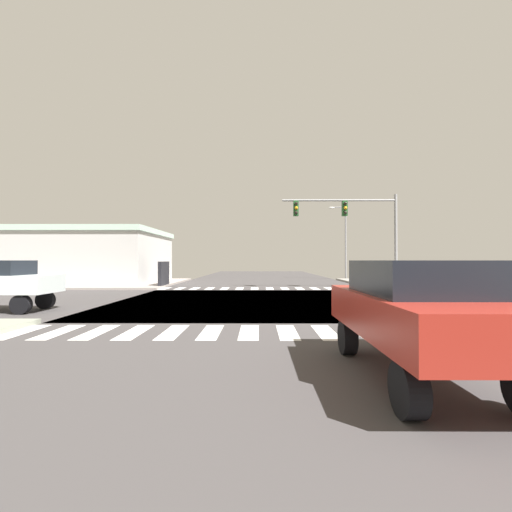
{
  "coord_description": "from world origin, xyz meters",
  "views": [
    {
      "loc": [
        -0.51,
        -16.73,
        1.88
      ],
      "look_at": [
        -0.64,
        3.08,
        2.12
      ],
      "focal_mm": 25.27,
      "sensor_mm": 36.0,
      "label": 1
    }
  ],
  "objects": [
    {
      "name": "street_lamp",
      "position": [
        7.91,
        19.02,
        4.4
      ],
      "size": [
        1.78,
        0.32,
        7.26
      ],
      "color": "gray",
      "rests_on": "ground"
    },
    {
      "name": "crosswalk_far",
      "position": [
        -0.25,
        7.3,
        0.0
      ],
      "size": [
        13.5,
        2.0,
        0.01
      ],
      "color": "silver",
      "rests_on": "ground"
    },
    {
      "name": "sedan_farside_2",
      "position": [
        2.0,
        -10.95,
        1.12
      ],
      "size": [
        1.8,
        4.3,
        1.88
      ],
      "color": "black",
      "rests_on": "ground"
    },
    {
      "name": "bank_building",
      "position": [
        -16.56,
        12.41,
        2.18
      ],
      "size": [
        17.55,
        9.9,
        4.34
      ],
      "color": "silver",
      "rests_on": "ground"
    },
    {
      "name": "sidewalk_corner_nw",
      "position": [
        -13.0,
        12.0,
        0.07
      ],
      "size": [
        12.0,
        12.0,
        0.14
      ],
      "color": "gray",
      "rests_on": "ground"
    },
    {
      "name": "ground",
      "position": [
        0.0,
        0.0,
        -0.03
      ],
      "size": [
        90.0,
        90.0,
        0.05
      ],
      "color": "#403C3D"
    },
    {
      "name": "traffic_signal_mast",
      "position": [
        5.66,
        7.31,
        4.7
      ],
      "size": [
        7.68,
        0.55,
        6.3
      ],
      "color": "gray",
      "rests_on": "ground"
    },
    {
      "name": "crosswalk_near",
      "position": [
        -0.25,
        -7.3,
        0.0
      ],
      "size": [
        13.5,
        2.0,
        0.01
      ],
      "color": "silver",
      "rests_on": "ground"
    },
    {
      "name": "sidewalk_corner_ne",
      "position": [
        13.0,
        12.0,
        0.07
      ],
      "size": [
        12.0,
        12.0,
        0.14
      ],
      "color": "gray",
      "rests_on": "ground"
    }
  ]
}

